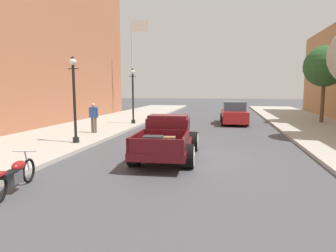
{
  "coord_description": "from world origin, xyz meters",
  "views": [
    {
      "loc": [
        1.28,
        -10.77,
        2.55
      ],
      "look_at": [
        -1.12,
        1.09,
        1.0
      ],
      "focal_mm": 30.82,
      "sensor_mm": 36.0,
      "label": 1
    }
  ],
  "objects": [
    {
      "name": "flagpole",
      "position": [
        -7.57,
        16.48,
        5.77
      ],
      "size": [
        1.74,
        0.16,
        9.16
      ],
      "color": "#B2B2B7",
      "rests_on": "sidewalk_left"
    },
    {
      "name": "motorcycle_parked",
      "position": [
        -3.83,
        -4.72,
        0.44
      ],
      "size": [
        0.71,
        2.09,
        0.93
      ],
      "color": "black",
      "rests_on": "ground"
    },
    {
      "name": "street_lamp_far",
      "position": [
        -5.15,
        8.63,
        2.39
      ],
      "size": [
        0.5,
        0.32,
        3.85
      ],
      "color": "black",
      "rests_on": "sidewalk_left"
    },
    {
      "name": "street_tree_second",
      "position": [
        8.13,
        11.98,
        4.16
      ],
      "size": [
        2.92,
        2.92,
        5.49
      ],
      "color": "brown",
      "rests_on": "sidewalk_right"
    },
    {
      "name": "ground_plane",
      "position": [
        0.0,
        0.0,
        0.0
      ],
      "size": [
        140.0,
        140.0,
        0.0
      ],
      "primitive_type": "plane",
      "color": "#47474C"
    },
    {
      "name": "hotrod_truck_maroon",
      "position": [
        -0.86,
        -0.17,
        0.75
      ],
      "size": [
        2.36,
        5.01,
        1.58
      ],
      "color": "#510F14",
      "rests_on": "ground"
    },
    {
      "name": "sidewalk_left",
      "position": [
        -7.25,
        0.0,
        0.07
      ],
      "size": [
        5.5,
        64.0,
        0.15
      ],
      "primitive_type": "cube",
      "color": "#ADA89E",
      "rests_on": "ground"
    },
    {
      "name": "street_lamp_near",
      "position": [
        -5.35,
        1.0,
        2.39
      ],
      "size": [
        0.5,
        0.32,
        3.85
      ],
      "color": "black",
      "rests_on": "sidewalk_left"
    },
    {
      "name": "pedestrian_sidewalk_left",
      "position": [
        -5.88,
        3.93,
        1.09
      ],
      "size": [
        0.53,
        0.22,
        1.65
      ],
      "color": "brown",
      "rests_on": "sidewalk_left"
    },
    {
      "name": "car_background_red",
      "position": [
        1.84,
        10.87,
        0.77
      ],
      "size": [
        2.02,
        4.38,
        1.65
      ],
      "color": "#AD1E1E",
      "rests_on": "ground"
    }
  ]
}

